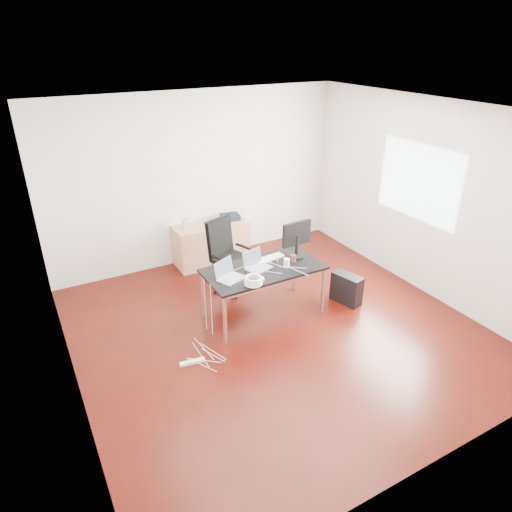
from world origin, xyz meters
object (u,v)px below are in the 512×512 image
filing_cabinet_left (191,248)px  pc_tower (347,288)px  desk (264,272)px  filing_cabinet_right (231,239)px  office_chair (227,251)px

filing_cabinet_left → pc_tower: 2.64m
filing_cabinet_left → pc_tower: bearing=-53.8°
desk → filing_cabinet_left: 1.89m
filing_cabinet_left → filing_cabinet_right: (0.73, 0.00, 0.00)m
office_chair → filing_cabinet_right: office_chair is taller
filing_cabinet_right → pc_tower: (0.83, -2.13, -0.13)m
filing_cabinet_right → office_chair: bearing=-118.7°
desk → filing_cabinet_right: desk is taller
office_chair → desk: bearing=-104.2°
pc_tower → filing_cabinet_right: bearing=96.0°
office_chair → filing_cabinet_left: 0.96m
office_chair → pc_tower: bearing=-63.1°
filing_cabinet_right → pc_tower: 2.29m
office_chair → filing_cabinet_left: size_ratio=1.54×
filing_cabinet_right → filing_cabinet_left: bearing=180.0°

